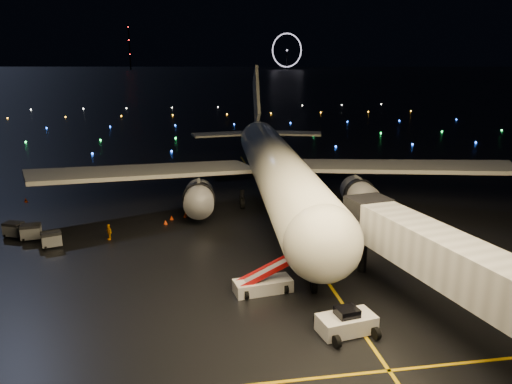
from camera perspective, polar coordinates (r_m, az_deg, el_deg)
ground at (r=333.91m, az=-9.52°, el=11.91°), size 2000.00×2000.00×0.00m
lane_centre at (r=52.79m, az=3.98°, el=-4.20°), size 0.25×80.00×0.02m
airliner at (r=60.42m, az=2.07°, el=6.20°), size 60.76×58.11×16.18m
pushback_tug at (r=34.04m, az=10.31°, el=-14.25°), size 4.00×2.58×1.77m
belt_loader at (r=38.52m, az=0.80°, el=-9.20°), size 6.69×2.70×3.15m
crew_c at (r=51.46m, az=-16.46°, el=-4.38°), size 0.86×1.01×1.62m
safety_cone_0 at (r=54.85m, az=-10.31°, el=-3.40°), size 0.58×0.58×0.50m
safety_cone_1 at (r=56.29m, az=-9.62°, el=-2.88°), size 0.55×0.55×0.51m
safety_cone_2 at (r=56.94m, az=-8.08°, el=-2.59°), size 0.48×0.48×0.54m
safety_cone_3 at (r=68.56m, az=-24.81°, el=-0.82°), size 0.55×0.55×0.54m
ferris_wheel at (r=772.36m, az=3.56°, el=15.71°), size 49.33×16.80×52.00m
radio_mast at (r=775.95m, az=-14.27°, el=15.74°), size 1.80×1.80×64.00m
taxiway_lights at (r=140.52m, az=-9.44°, el=7.85°), size 164.00×92.00×0.36m
baggage_cart_0 at (r=55.74m, az=-25.95°, el=-3.89°), size 2.12×1.84×1.51m
baggage_cart_1 at (r=51.32m, az=-22.35°, el=-5.05°), size 2.07×1.74×1.50m
baggage_cart_2 at (r=54.14m, az=-24.32°, el=-4.20°), size 1.99×1.51×1.57m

